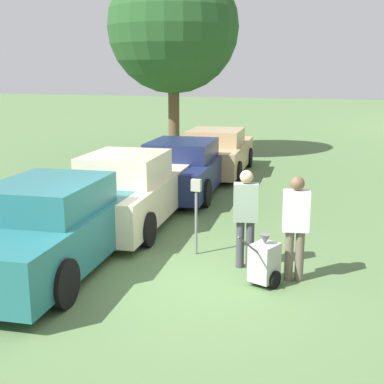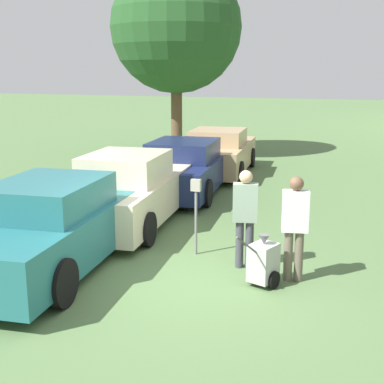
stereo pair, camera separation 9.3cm
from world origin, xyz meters
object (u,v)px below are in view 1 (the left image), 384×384
object	(u,v)px
parked_car_cream	(128,192)
parked_car_navy	(184,168)
parking_meter	(196,203)
parked_car_tan	(216,153)
equipment_cart	(264,262)
person_worker	(246,213)
parked_car_teal	(55,226)
person_supervisor	(296,222)

from	to	relation	value
parked_car_cream	parked_car_navy	xyz separation A→B (m)	(0.00, 3.41, -0.04)
parked_car_navy	parking_meter	bearing A→B (deg)	-73.81
parked_car_tan	equipment_cart	world-z (taller)	parked_car_tan
person_worker	equipment_cart	xyz separation A→B (m)	(0.49, -0.67, -0.59)
parked_car_teal	equipment_cart	xyz separation A→B (m)	(3.61, 0.39, -0.34)
parking_meter	person_worker	world-z (taller)	person_worker
parked_car_navy	person_supervisor	size ratio (longest dim) A/B	2.97
parked_car_cream	parking_meter	xyz separation A→B (m)	(2.09, -1.37, 0.25)
parked_car_cream	parked_car_teal	bearing A→B (deg)	-97.43
person_worker	parked_car_cream	bearing A→B (deg)	-42.62
equipment_cart	parking_meter	bearing A→B (deg)	164.67
equipment_cart	person_worker	bearing A→B (deg)	144.94
parked_car_tan	parking_meter	world-z (taller)	parked_car_tan
person_worker	equipment_cart	world-z (taller)	person_worker
parked_car_tan	parked_car_navy	bearing A→B (deg)	-97.42
parked_car_navy	parking_meter	distance (m)	5.23
parked_car_navy	parked_car_tan	xyz separation A→B (m)	(-0.00, 3.04, -0.00)
parked_car_teal	parked_car_tan	world-z (taller)	parked_car_teal
parking_meter	parked_car_tan	bearing A→B (deg)	104.97
parked_car_cream	person_supervisor	size ratio (longest dim) A/B	2.77
parked_car_cream	parking_meter	size ratio (longest dim) A/B	3.37
person_worker	parked_car_teal	bearing A→B (deg)	5.05
parked_car_teal	equipment_cart	distance (m)	3.64
parked_car_navy	equipment_cart	bearing A→B (deg)	-65.58
parked_car_cream	person_worker	xyz separation A→B (m)	(3.12, -1.73, 0.24)
parked_car_navy	parking_meter	xyz separation A→B (m)	(2.09, -4.78, 0.29)
parked_car_tan	equipment_cart	distance (m)	9.55
equipment_cart	parked_car_teal	bearing A→B (deg)	-155.17
parked_car_navy	person_worker	world-z (taller)	person_worker
person_worker	equipment_cart	size ratio (longest dim) A/B	1.72
parked_car_teal	person_supervisor	world-z (taller)	person_supervisor
parked_car_cream	equipment_cart	world-z (taller)	parked_car_cream
parked_car_teal	parked_car_tan	bearing A→B (deg)	82.57
parked_car_navy	parked_car_tan	size ratio (longest dim) A/B	1.05
parked_car_cream	parked_car_tan	distance (m)	6.45
parking_meter	person_supervisor	size ratio (longest dim) A/B	0.82
parked_car_teal	equipment_cart	size ratio (longest dim) A/B	5.31
parked_car_teal	parked_car_navy	distance (m)	6.19
parked_car_tan	parking_meter	distance (m)	8.10
parking_meter	equipment_cart	xyz separation A→B (m)	(1.52, -1.02, -0.60)
person_supervisor	equipment_cart	bearing A→B (deg)	28.77
parked_car_tan	parking_meter	bearing A→B (deg)	-82.46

